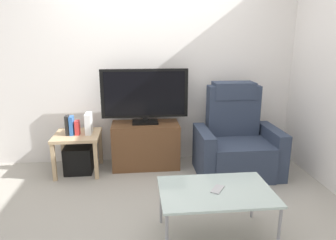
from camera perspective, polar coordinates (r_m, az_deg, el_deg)
name	(u,v)px	position (r m, az deg, el deg)	size (l,w,h in m)	color
ground_plane	(160,198)	(3.34, -1.42, -14.02)	(6.40, 6.40, 0.00)	#9E998E
wall_back	(153,62)	(4.06, -2.81, 10.49)	(6.40, 0.06, 2.60)	silver
tv_stand	(146,145)	(3.99, -4.10, -4.56)	(0.84, 0.43, 0.57)	brown
television	(145,95)	(3.84, -4.29, 4.59)	(1.07, 0.20, 0.68)	black
recliner_armchair	(236,142)	(3.89, 12.39, -4.04)	(0.98, 0.78, 1.08)	#2D384C
side_table	(78,140)	(3.93, -16.23, -3.55)	(0.54, 0.54, 0.49)	tan
subwoofer_box	(79,159)	(4.01, -15.98, -6.85)	(0.33, 0.33, 0.33)	black
book_leftmost	(67,125)	(3.88, -17.94, -0.92)	(0.04, 0.10, 0.23)	#262626
book_middle	(72,125)	(3.87, -17.22, -0.97)	(0.04, 0.12, 0.22)	#3366B2
book_rightmost	(77,128)	(3.86, -16.26, -1.34)	(0.05, 0.10, 0.17)	red
game_console	(89,123)	(3.86, -14.31, -0.61)	(0.07, 0.20, 0.25)	white
coffee_table	(216,193)	(2.58, 8.74, -13.10)	(0.90, 0.60, 0.44)	#B2C6C1
cell_phone	(217,189)	(2.57, 9.04, -12.41)	(0.07, 0.15, 0.01)	#B7B7BC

